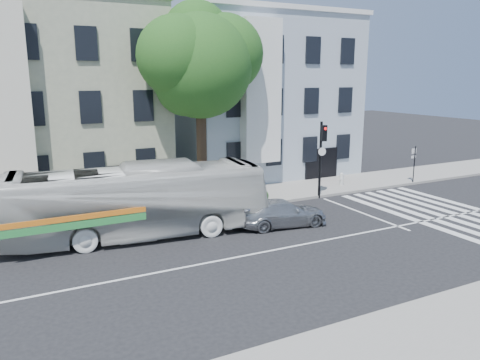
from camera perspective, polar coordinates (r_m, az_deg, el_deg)
ground at (r=19.62m, az=5.10°, el=-8.34°), size 120.00×120.00×0.00m
sidewalk_far at (r=26.37m, az=-4.17°, el=-2.67°), size 80.00×4.00×0.15m
sidewalk_near at (r=14.16m, az=23.46°, el=-17.76°), size 80.00×4.00×0.15m
building_left at (r=30.64m, az=-21.99°, el=8.88°), size 12.00×10.00×11.00m
building_right at (r=34.85m, az=1.89°, el=10.10°), size 12.00×10.00×11.00m
street_tree at (r=26.17m, az=-4.97°, el=14.36°), size 7.30×5.90×11.10m
bus at (r=20.97m, az=-12.59°, el=-2.57°), size 3.99×11.87×3.24m
sedan at (r=22.33m, az=5.14°, el=-4.02°), size 2.38×4.57×1.27m
hedge at (r=24.16m, az=-6.12°, el=-3.08°), size 8.23×3.87×0.70m
traffic_signal at (r=27.16m, az=9.93°, el=3.70°), size 0.47×0.54×4.48m
fire_hydrant at (r=30.66m, az=12.27°, el=0.17°), size 0.46×0.28×0.81m
far_sign_pole at (r=32.62m, az=20.46°, el=2.39°), size 0.43×0.18×2.39m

